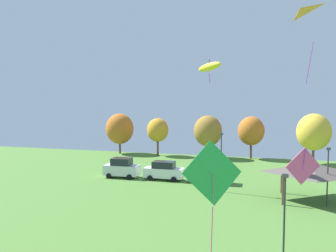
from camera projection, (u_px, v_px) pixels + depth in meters
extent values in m
pyramid|color=orange|center=(326.00, 18.00, 28.01)|extent=(2.41, 3.51, 0.88)
cylinder|color=purple|center=(310.00, 63.00, 28.52)|extent=(0.52, 0.08, 3.37)
cube|color=green|center=(212.00, 173.00, 17.06)|extent=(2.64, 1.72, 3.04)
cylinder|color=#E54C93|center=(212.00, 173.00, 17.04)|extent=(0.35, 0.97, 2.67)
cylinder|color=#E54C93|center=(212.00, 236.00, 17.30)|extent=(0.20, 0.48, 3.13)
ellipsoid|color=yellow|center=(209.00, 67.00, 34.34)|extent=(3.09, 3.01, 1.11)
cube|color=purple|center=(209.00, 65.00, 34.32)|extent=(0.18, 0.17, 0.98)
cylinder|color=purple|center=(209.00, 78.00, 34.42)|extent=(0.16, 0.15, 0.87)
cube|color=#E54C93|center=(303.00, 166.00, 18.77)|extent=(1.82, 1.04, 2.06)
cylinder|color=purple|center=(303.00, 166.00, 18.75)|extent=(0.22, 0.29, 1.86)
cube|color=silver|center=(122.00, 170.00, 43.58)|extent=(4.31, 2.08, 1.23)
cube|color=#1E232D|center=(122.00, 161.00, 43.51)|extent=(2.40, 1.85, 0.86)
cylinder|color=black|center=(129.00, 177.00, 42.40)|extent=(0.65, 0.25, 0.64)
cylinder|color=black|center=(134.00, 174.00, 44.24)|extent=(0.65, 0.25, 0.64)
cylinder|color=black|center=(109.00, 176.00, 43.02)|extent=(0.65, 0.25, 0.64)
cylinder|color=black|center=(115.00, 173.00, 44.86)|extent=(0.65, 0.25, 0.64)
cube|color=silver|center=(164.00, 173.00, 42.27)|extent=(4.72, 1.83, 1.12)
cube|color=#1E232D|center=(164.00, 165.00, 42.20)|extent=(2.61, 1.65, 0.78)
cylinder|color=black|center=(174.00, 179.00, 41.10)|extent=(0.64, 0.23, 0.64)
cylinder|color=black|center=(177.00, 176.00, 42.78)|extent=(0.64, 0.23, 0.64)
cylinder|color=black|center=(150.00, 178.00, 41.85)|extent=(0.64, 0.23, 0.64)
cylinder|color=black|center=(154.00, 175.00, 43.53)|extent=(0.64, 0.23, 0.64)
cube|color=silver|center=(208.00, 175.00, 40.71)|extent=(4.80, 1.91, 1.30)
cube|color=#1E232D|center=(208.00, 165.00, 40.63)|extent=(2.66, 1.69, 0.91)
cylinder|color=black|center=(220.00, 183.00, 39.57)|extent=(0.65, 0.24, 0.64)
cylinder|color=black|center=(222.00, 179.00, 41.25)|extent=(0.65, 0.24, 0.64)
cylinder|color=black|center=(194.00, 181.00, 40.28)|extent=(0.65, 0.24, 0.64)
cylinder|color=black|center=(197.00, 178.00, 41.96)|extent=(0.65, 0.24, 0.64)
cylinder|color=brown|center=(283.00, 191.00, 32.22)|extent=(0.20, 0.20, 2.60)
cylinder|color=brown|center=(282.00, 181.00, 36.24)|extent=(0.20, 0.20, 2.60)
pyramid|color=#564C47|center=(313.00, 168.00, 33.35)|extent=(6.97, 5.44, 1.00)
cylinder|color=#2D2D33|center=(284.00, 220.00, 20.87)|extent=(0.12, 0.12, 5.02)
cube|color=#4C4C51|center=(285.00, 176.00, 20.67)|extent=(0.36, 0.20, 0.24)
cylinder|color=#2D2D33|center=(328.00, 178.00, 31.59)|extent=(0.12, 0.12, 5.10)
cube|color=#4C4C51|center=(329.00, 149.00, 31.39)|extent=(0.36, 0.20, 0.24)
cylinder|color=#2D2D33|center=(221.00, 163.00, 36.68)|extent=(0.12, 0.12, 5.93)
cube|color=#4C4C51|center=(221.00, 134.00, 36.45)|extent=(0.36, 0.20, 0.24)
cylinder|color=brown|center=(120.00, 146.00, 63.06)|extent=(0.36, 0.36, 2.56)
ellipsoid|color=#BC6623|center=(120.00, 129.00, 62.83)|extent=(4.90, 4.90, 5.39)
cylinder|color=brown|center=(158.00, 147.00, 60.77)|extent=(0.36, 0.36, 2.98)
ellipsoid|color=gold|center=(158.00, 130.00, 60.56)|extent=(3.68, 3.68, 4.04)
cylinder|color=brown|center=(208.00, 150.00, 58.33)|extent=(0.36, 0.36, 2.69)
ellipsoid|color=olive|center=(208.00, 131.00, 58.10)|extent=(4.61, 4.61, 5.07)
cylinder|color=brown|center=(251.00, 150.00, 57.57)|extent=(0.36, 0.36, 2.91)
ellipsoid|color=#BC6623|center=(251.00, 131.00, 57.34)|extent=(4.25, 4.25, 4.67)
cylinder|color=brown|center=(313.00, 154.00, 52.49)|extent=(0.36, 0.36, 2.93)
ellipsoid|color=gold|center=(314.00, 132.00, 52.24)|extent=(4.95, 4.95, 5.44)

